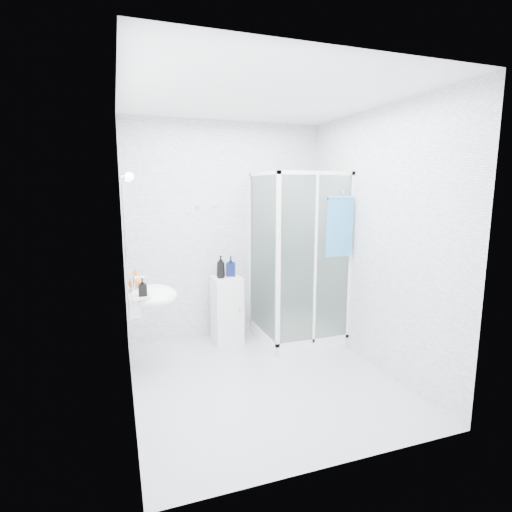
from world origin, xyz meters
name	(u,v)px	position (x,y,z in m)	size (l,w,h in m)	color
room	(264,246)	(0.00, 0.00, 1.30)	(2.40, 2.60, 2.60)	white
shower_enclosure	(294,306)	(0.67, 0.77, 0.45)	(0.90, 0.95, 2.00)	white
wall_basin	(151,297)	(-0.99, 0.45, 0.80)	(0.46, 0.56, 0.35)	white
mirror	(125,224)	(-1.19, 0.45, 1.50)	(0.02, 0.60, 0.70)	white
vanity_lights	(128,177)	(-1.14, 0.45, 1.92)	(0.10, 0.40, 0.08)	silver
wall_hooks	(206,206)	(-0.25, 1.26, 1.62)	(0.23, 0.06, 0.03)	silver
storage_cabinet	(227,310)	(-0.07, 1.05, 0.40)	(0.34, 0.36, 0.79)	white
hand_towel	(340,225)	(1.01, 0.36, 1.43)	(0.30, 0.04, 0.65)	#317DBB
shampoo_bottle_a	(221,267)	(-0.14, 1.03, 0.92)	(0.10, 0.10, 0.26)	black
shampoo_bottle_b	(231,266)	(-0.01, 1.09, 0.91)	(0.11, 0.11, 0.24)	#0B1542
soap_dispenser_orange	(136,279)	(-1.11, 0.55, 0.95)	(0.14, 0.14, 0.18)	orange
soap_dispenser_black	(143,287)	(-1.07, 0.26, 0.94)	(0.07, 0.07, 0.16)	black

